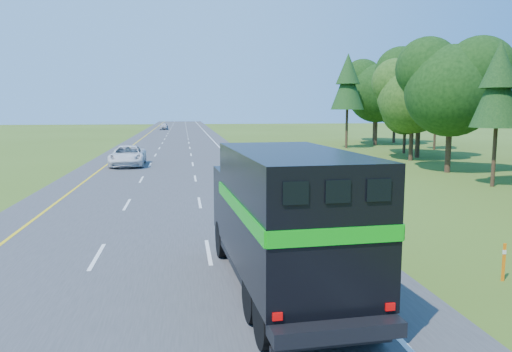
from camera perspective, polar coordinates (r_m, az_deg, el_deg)
The scene contains 7 objects.
road at distance 55.70m, azimuth -9.38°, elevation 2.67°, with size 15.00×260.00×0.04m, color #38383A.
lane_markings at distance 55.70m, azimuth -9.38°, elevation 2.69°, with size 11.15×260.00×0.01m.
tree_wall_right at distance 43.39m, azimuth 27.10°, elevation 8.41°, with size 16.00×100.00×12.00m, color #16340E, non-canonical shape.
horse_truck at distance 13.06m, azimuth 3.20°, elevation -4.64°, with size 3.17×8.76×3.82m.
white_suv at distance 43.51m, azimuth -14.44°, elevation 2.26°, with size 2.80×6.07×1.69m, color silver.
far_car at distance 115.09m, azimuth -10.49°, elevation 5.60°, with size 1.72×4.27×1.45m, color #B1B0B8.
delineator at distance 15.95m, azimuth 26.46°, elevation -8.68°, with size 0.09×0.05×1.10m.
Camera 1 is at (1.05, -5.48, 4.89)m, focal length 35.00 mm.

